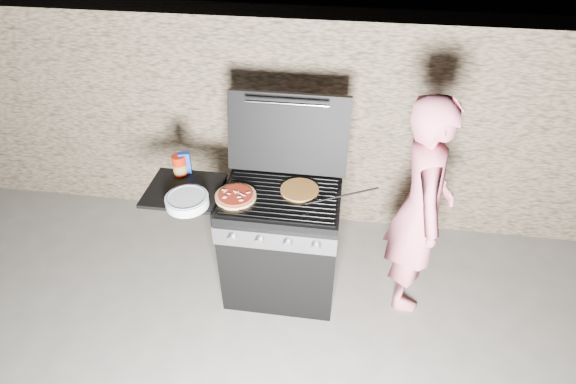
# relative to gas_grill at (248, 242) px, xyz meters

# --- Properties ---
(ground) EXTENTS (50.00, 50.00, 0.00)m
(ground) POSITION_rel_gas_grill_xyz_m (0.25, 0.00, -0.46)
(ground) COLOR #5D5751
(stone_wall) EXTENTS (8.00, 0.35, 1.80)m
(stone_wall) POSITION_rel_gas_grill_xyz_m (0.25, 1.05, 0.44)
(stone_wall) COLOR #8C725A
(stone_wall) RESTS_ON ground
(gas_grill) EXTENTS (1.34, 0.79, 0.91)m
(gas_grill) POSITION_rel_gas_grill_xyz_m (0.00, 0.00, 0.00)
(gas_grill) COLOR black
(gas_grill) RESTS_ON ground
(pizza_topped) EXTENTS (0.30, 0.30, 0.03)m
(pizza_topped) POSITION_rel_gas_grill_xyz_m (-0.04, -0.06, 0.47)
(pizza_topped) COLOR tan
(pizza_topped) RESTS_ON gas_grill
(pizza_plain) EXTENTS (0.28, 0.28, 0.01)m
(pizza_plain) POSITION_rel_gas_grill_xyz_m (0.37, 0.08, 0.46)
(pizza_plain) COLOR orange
(pizza_plain) RESTS_ON gas_grill
(sauce_jar) EXTENTS (0.12, 0.12, 0.15)m
(sauce_jar) POSITION_rel_gas_grill_xyz_m (-0.49, 0.16, 0.52)
(sauce_jar) COLOR #A41907
(sauce_jar) RESTS_ON gas_grill
(blue_carton) EXTENTS (0.08, 0.06, 0.16)m
(blue_carton) POSITION_rel_gas_grill_xyz_m (-0.46, 0.19, 0.53)
(blue_carton) COLOR navy
(blue_carton) RESTS_ON gas_grill
(plate_stack) EXTENTS (0.29, 0.29, 0.06)m
(plate_stack) POSITION_rel_gas_grill_xyz_m (-0.34, -0.17, 0.48)
(plate_stack) COLOR silver
(plate_stack) RESTS_ON gas_grill
(person) EXTENTS (0.41, 0.61, 1.66)m
(person) POSITION_rel_gas_grill_xyz_m (1.19, 0.10, 0.37)
(person) COLOR #E87086
(person) RESTS_ON ground
(tongs) EXTENTS (0.47, 0.14, 0.10)m
(tongs) POSITION_rel_gas_grill_xyz_m (0.65, 0.00, 0.50)
(tongs) COLOR black
(tongs) RESTS_ON gas_grill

